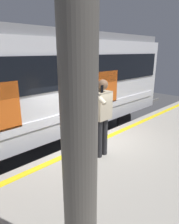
# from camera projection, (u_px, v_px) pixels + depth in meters

# --- Properties ---
(ground_plane) EXTENTS (24.11, 24.11, 0.00)m
(ground_plane) POSITION_uv_depth(u_px,v_px,m) (86.00, 171.00, 5.82)
(ground_plane) COLOR #3D3D3F
(platform) EXTENTS (15.01, 4.57, 1.01)m
(platform) POSITION_uv_depth(u_px,v_px,m) (163.00, 196.00, 4.12)
(platform) COLOR #9E998E
(platform) RESTS_ON ground
(safety_line) EXTENTS (14.71, 0.16, 0.01)m
(safety_line) POSITION_uv_depth(u_px,v_px,m) (94.00, 143.00, 5.32)
(safety_line) COLOR yellow
(safety_line) RESTS_ON platform
(track_rail_near) EXTENTS (19.52, 0.08, 0.16)m
(track_rail_near) POSITION_uv_depth(u_px,v_px,m) (59.00, 153.00, 6.69)
(track_rail_near) COLOR slate
(track_rail_near) RESTS_ON ground
(track_rail_far) EXTENTS (19.52, 0.08, 0.16)m
(track_rail_far) POSITION_uv_depth(u_px,v_px,m) (37.00, 140.00, 7.67)
(track_rail_far) COLOR slate
(track_rail_far) RESTS_ON ground
(train_carriage) EXTENTS (10.32, 2.79, 3.77)m
(train_carriage) POSITION_uv_depth(u_px,v_px,m) (35.00, 82.00, 6.31)
(train_carriage) COLOR silver
(train_carriage) RESTS_ON ground
(passenger) EXTENTS (0.57, 0.55, 1.77)m
(passenger) POSITION_uv_depth(u_px,v_px,m) (102.00, 112.00, 4.40)
(passenger) COLOR #262628
(passenger) RESTS_ON platform
(handbag) EXTENTS (0.36, 0.32, 0.35)m
(handbag) POSITION_uv_depth(u_px,v_px,m) (85.00, 157.00, 4.28)
(handbag) COLOR black
(handbag) RESTS_ON platform
(station_column) EXTENTS (0.32, 0.32, 4.18)m
(station_column) POSITION_uv_depth(u_px,v_px,m) (78.00, 85.00, 1.58)
(station_column) COLOR #59544C
(station_column) RESTS_ON platform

